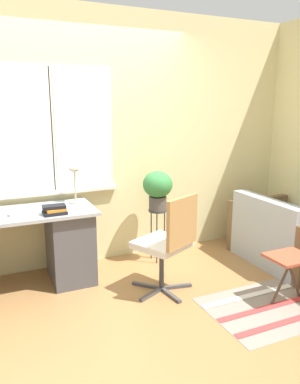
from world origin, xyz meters
TOP-DOWN VIEW (x-y plane):
  - ground_plane at (0.00, 0.00)m, footprint 14.00×14.00m
  - wall_back_with_window at (-0.01, 0.70)m, footprint 9.00×0.12m
  - mouse at (-0.73, 0.23)m, footprint 0.04×0.06m
  - desk_lamp at (-0.07, 0.47)m, footprint 0.15×0.15m
  - book_stack at (-0.34, 0.13)m, footprint 0.21×0.17m
  - office_chair_swivel at (0.57, -0.35)m, footprint 0.59×0.59m
  - couch_loveseat at (2.10, -0.24)m, footprint 0.84×1.15m
  - plant_stand at (0.80, 0.37)m, footprint 0.20×0.20m
  - potted_plant at (0.80, 0.37)m, footprint 0.32×0.32m
  - floor_rug_striped at (1.27, -0.95)m, footprint 1.10×0.81m
  - folding_stool at (1.48, -0.92)m, footprint 0.37×0.32m

SIDE VIEW (x-z plane):
  - ground_plane at x=0.00m, z-range 0.00..0.00m
  - floor_rug_striped at x=1.27m, z-range 0.00..0.01m
  - couch_loveseat at x=2.10m, z-range -0.10..0.65m
  - folding_stool at x=1.48m, z-range 0.17..0.60m
  - plant_stand at x=0.80m, z-range 0.20..0.80m
  - office_chair_swivel at x=0.57m, z-range 0.03..0.97m
  - mouse at x=-0.73m, z-range 0.75..0.78m
  - book_stack at x=-0.34m, z-range 0.74..0.83m
  - potted_plant at x=0.80m, z-range 0.63..1.06m
  - desk_lamp at x=-0.07m, z-range 0.80..1.18m
  - wall_back_with_window at x=-0.01m, z-range 0.00..2.70m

